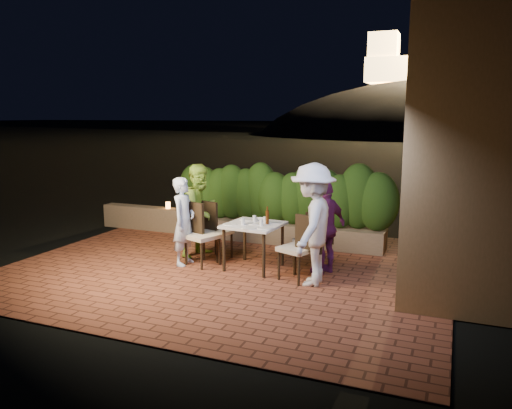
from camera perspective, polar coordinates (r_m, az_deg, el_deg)
The scene contains 32 objects.
ground at distance 8.00m, azimuth -4.53°, elevation -8.11°, with size 400.00×400.00×0.00m, color black.
terrace_floor at distance 8.44m, azimuth -3.00°, elevation -7.49°, with size 7.00×6.00×0.15m, color brown.
building_wall at distance 8.78m, azimuth 23.54°, elevation 9.44°, with size 1.60×5.00×5.00m, color olive.
window_pane at distance 8.32m, azimuth 17.97°, elevation 6.34°, with size 0.08×1.00×1.40m, color black.
window_frame at distance 8.32m, azimuth 17.90°, elevation 6.35°, with size 0.06×1.15×1.55m, color black.
planter at distance 9.90m, azimuth 2.45°, elevation -3.17°, with size 4.20×0.55×0.40m, color #76634B.
hedge at distance 9.76m, azimuth 2.48°, elevation 1.12°, with size 4.00×0.70×1.10m, color #1E3E10, non-canonical shape.
parapet at distance 11.23m, azimuth -12.13°, elevation -1.53°, with size 2.20×0.30×0.50m, color #76634B.
hill at distance 67.11m, azimuth 20.76°, elevation 3.98°, with size 52.00×40.00×22.00m, color black.
fortress at distance 67.28m, azimuth 21.57°, elevation 16.34°, with size 26.00×8.00×8.00m, color #FFCC7A, non-canonical shape.
dining_table at distance 8.18m, azimuth -0.26°, elevation -4.78°, with size 0.86×0.86×0.75m, color white, non-canonical shape.
plate_nw at distance 8.05m, azimuth -2.98°, elevation -2.24°, with size 0.22×0.22×0.01m, color white.
plate_sw at distance 8.40m, azimuth -1.14°, elevation -1.70°, with size 0.24×0.24×0.01m, color white.
plate_ne at distance 7.76m, azimuth 0.97°, elevation -2.69°, with size 0.23×0.23×0.01m, color white.
plate_se at distance 8.17m, azimuth 2.02°, elevation -2.05°, with size 0.20×0.20×0.01m, color white.
plate_centre at distance 8.08m, azimuth -0.23°, elevation -2.18°, with size 0.21×0.21×0.01m, color white.
plate_front at distance 7.77m, azimuth -0.85°, elevation -2.68°, with size 0.23×0.23×0.01m, color white.
glass_nw at distance 8.00m, azimuth -1.52°, elevation -1.92°, with size 0.07×0.07×0.12m, color silver.
glass_sw at distance 8.24m, azimuth -0.18°, elevation -1.60°, with size 0.06×0.06×0.10m, color silver.
glass_ne at distance 7.94m, azimuth 0.61°, elevation -2.05°, with size 0.06×0.06×0.11m, color silver.
glass_se at distance 8.15m, azimuth 1.04°, elevation -1.74°, with size 0.06×0.06×0.10m, color silver.
beer_bottle at distance 8.04m, azimuth 1.30°, elevation -1.24°, with size 0.06×0.06×0.29m, color #46210B, non-canonical shape.
bowl at distance 8.33m, azimuth 0.41°, elevation -1.70°, with size 0.16×0.16×0.04m, color white.
chair_left_front at distance 8.37m, azimuth -6.14°, elevation -3.43°, with size 0.48×0.48×1.05m, color black, non-canonical shape.
chair_left_back at distance 8.73m, azimuth -4.58°, elevation -3.00°, with size 0.46×0.46×1.00m, color black, non-canonical shape.
chair_right_front at distance 7.61m, azimuth 4.72°, elevation -4.88°, with size 0.48×0.48×1.03m, color black, non-canonical shape.
chair_right_back at distance 8.01m, azimuth 5.77°, elevation -4.30°, with size 0.45×0.45×0.98m, color black, non-canonical shape.
diner_blue at distance 8.41m, azimuth -8.23°, elevation -1.91°, with size 0.54×0.35×1.48m, color #C4DAFC.
diner_green at distance 8.89m, azimuth -6.31°, elevation -0.66°, with size 0.80×0.62×1.65m, color #9DD141.
diner_white at distance 7.36m, azimuth 6.47°, elevation -2.29°, with size 1.17×0.67×1.81m, color silver.
diner_purple at distance 7.94m, azimuth 7.93°, elevation -2.60°, with size 0.87×0.36×1.49m, color #732670.
parapet_lamp at distance 10.90m, azimuth -10.02°, elevation -0.09°, with size 0.10×0.10×0.14m, color orange.
Camera 1 is at (3.42, -6.78, 2.49)m, focal length 35.00 mm.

